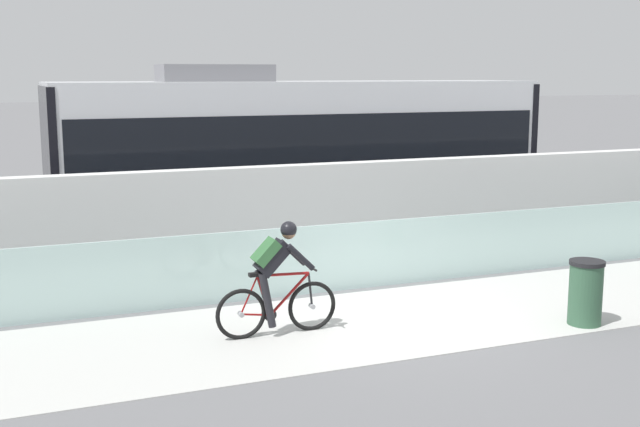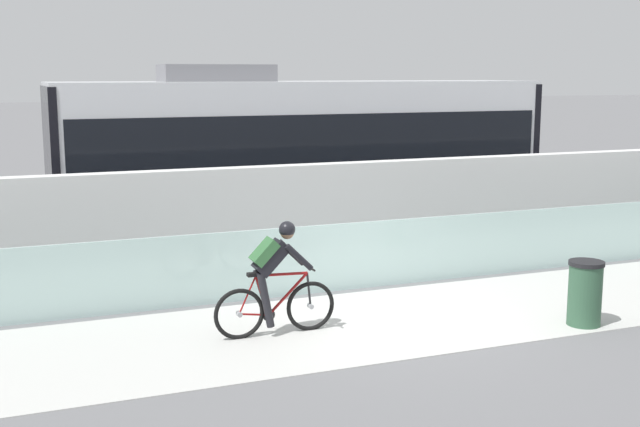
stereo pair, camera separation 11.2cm
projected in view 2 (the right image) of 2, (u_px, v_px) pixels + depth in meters
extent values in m
plane|color=slate|center=(395.00, 320.00, 12.07)|extent=(200.00, 200.00, 0.00)
cube|color=beige|center=(395.00, 320.00, 12.07)|extent=(32.00, 3.20, 0.01)
cube|color=silver|center=(346.00, 257.00, 13.66)|extent=(32.00, 0.05, 1.15)
cube|color=silver|center=(308.00, 216.00, 15.24)|extent=(32.00, 0.36, 1.95)
cube|color=#595654|center=(267.00, 242.00, 17.68)|extent=(32.00, 0.08, 0.01)
cube|color=#595654|center=(248.00, 230.00, 19.00)|extent=(32.00, 0.08, 0.01)
cube|color=silver|center=(303.00, 150.00, 18.42)|extent=(11.00, 2.50, 3.10)
cube|color=black|center=(303.00, 135.00, 18.36)|extent=(10.56, 2.54, 1.04)
cube|color=#19599E|center=(303.00, 210.00, 18.65)|extent=(10.78, 2.53, 0.28)
cube|color=slate|center=(217.00, 73.00, 17.40)|extent=(2.40, 1.10, 0.36)
cube|color=#232326|center=(150.00, 227.00, 17.40)|extent=(1.40, 1.88, 0.20)
cylinder|color=black|center=(156.00, 236.00, 16.75)|extent=(0.60, 0.10, 0.60)
cylinder|color=black|center=(144.00, 225.00, 18.07)|extent=(0.60, 0.10, 0.60)
cube|color=#232326|center=(437.00, 208.00, 19.97)|extent=(1.40, 1.88, 0.20)
cylinder|color=black|center=(452.00, 215.00, 19.32)|extent=(0.60, 0.10, 0.60)
cylinder|color=black|center=(423.00, 206.00, 20.63)|extent=(0.60, 0.10, 0.60)
cube|color=black|center=(52.00, 159.00, 16.43)|extent=(0.16, 2.54, 2.94)
cube|color=black|center=(506.00, 143.00, 20.41)|extent=(0.16, 2.54, 2.94)
torus|color=black|center=(311.00, 306.00, 11.52)|extent=(0.72, 0.06, 0.72)
cylinder|color=#99999E|center=(311.00, 306.00, 11.52)|extent=(0.07, 0.10, 0.07)
torus|color=black|center=(239.00, 314.00, 11.13)|extent=(0.72, 0.06, 0.72)
cylinder|color=#99999E|center=(239.00, 314.00, 11.13)|extent=(0.07, 0.10, 0.07)
cylinder|color=maroon|center=(288.00, 294.00, 11.36)|extent=(0.60, 0.04, 0.58)
cylinder|color=maroon|center=(262.00, 295.00, 11.22)|extent=(0.22, 0.04, 0.59)
cylinder|color=maroon|center=(282.00, 274.00, 11.27)|extent=(0.76, 0.04, 0.07)
cylinder|color=maroon|center=(254.00, 315.00, 11.22)|extent=(0.43, 0.03, 0.09)
cylinder|color=maroon|center=(248.00, 295.00, 11.13)|extent=(0.27, 0.02, 0.53)
cylinder|color=black|center=(309.00, 290.00, 11.46)|extent=(0.08, 0.03, 0.49)
cube|color=black|center=(256.00, 274.00, 11.13)|extent=(0.24, 0.10, 0.05)
cylinder|color=black|center=(307.00, 266.00, 11.40)|extent=(0.03, 0.58, 0.03)
cylinder|color=#262628|center=(269.00, 315.00, 11.30)|extent=(0.18, 0.02, 0.18)
cube|color=black|center=(271.00, 258.00, 11.17)|extent=(0.50, 0.28, 0.51)
cube|color=#336638|center=(264.00, 252.00, 11.12)|extent=(0.38, 0.30, 0.38)
sphere|color=#997051|center=(287.00, 232.00, 11.20)|extent=(0.20, 0.20, 0.20)
sphere|color=black|center=(287.00, 229.00, 11.20)|extent=(0.23, 0.23, 0.23)
cylinder|color=black|center=(299.00, 257.00, 11.16)|extent=(0.41, 0.08, 0.41)
cylinder|color=black|center=(291.00, 253.00, 11.45)|extent=(0.41, 0.08, 0.41)
cylinder|color=black|center=(266.00, 300.00, 11.15)|extent=(0.25, 0.11, 0.79)
cylinder|color=black|center=(262.00, 287.00, 11.29)|extent=(0.25, 0.11, 0.52)
cylinder|color=#33593F|center=(585.00, 296.00, 11.73)|extent=(0.48, 0.48, 0.90)
cylinder|color=black|center=(587.00, 263.00, 11.65)|extent=(0.51, 0.51, 0.06)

